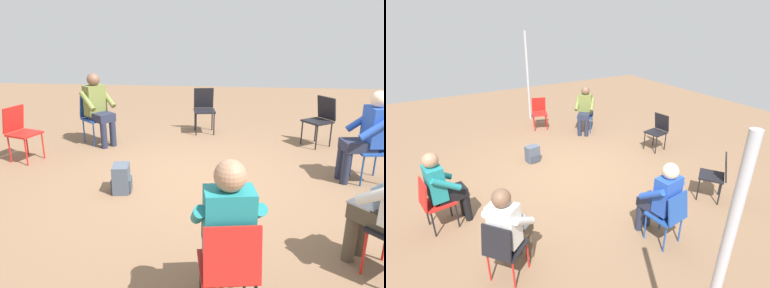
# 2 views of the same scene
# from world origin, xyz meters

# --- Properties ---
(ground_plane) EXTENTS (15.31, 15.31, 0.00)m
(ground_plane) POSITION_xyz_m (0.00, 0.00, 0.00)
(ground_plane) COLOR brown
(chair_south) EXTENTS (0.46, 0.49, 0.85)m
(chair_south) POSITION_xyz_m (0.43, -2.55, 0.50)
(chair_south) COLOR red
(chair_south) RESTS_ON ground
(chair_east) EXTENTS (0.48, 0.44, 0.85)m
(chair_east) POSITION_xyz_m (2.39, 0.20, 0.50)
(chair_east) COLOR #1E4799
(chair_east) RESTS_ON ground
(chair_northeast) EXTENTS (0.58, 0.57, 0.85)m
(chair_northeast) POSITION_xyz_m (1.99, 1.72, 0.50)
(chair_northeast) COLOR black
(chair_northeast) RESTS_ON ground
(chair_north) EXTENTS (0.46, 0.49, 0.85)m
(chair_north) POSITION_xyz_m (-0.08, 2.35, 0.50)
(chair_north) COLOR black
(chair_north) RESTS_ON ground
(chair_northwest) EXTENTS (0.58, 0.58, 0.85)m
(chair_northwest) POSITION_xyz_m (-1.98, 1.51, 0.50)
(chair_northwest) COLOR #1E4799
(chair_northwest) RESTS_ON ground
(chair_west) EXTENTS (0.53, 0.50, 0.85)m
(chair_west) POSITION_xyz_m (-2.78, 0.50, 0.50)
(chair_west) COLOR red
(chair_west) RESTS_ON ground
(person_in_olive) EXTENTS (0.63, 0.63, 1.24)m
(person_in_olive) POSITION_xyz_m (-1.85, 1.41, 0.69)
(person_in_olive) COLOR #23283D
(person_in_olive) RESTS_ON ground
(person_in_teal) EXTENTS (0.55, 0.56, 1.24)m
(person_in_teal) POSITION_xyz_m (0.41, -2.39, 0.69)
(person_in_teal) COLOR black
(person_in_teal) RESTS_ON ground
(person_in_blue) EXTENTS (0.55, 0.53, 1.24)m
(person_in_blue) POSITION_xyz_m (2.22, 0.18, 0.69)
(person_in_blue) COLOR #23283D
(person_in_blue) RESTS_ON ground
(backpack_near_laptop_user) EXTENTS (0.28, 0.31, 0.36)m
(backpack_near_laptop_user) POSITION_xyz_m (-0.93, -0.47, 0.16)
(backpack_near_laptop_user) COLOR #475160
(backpack_near_laptop_user) RESTS_ON ground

